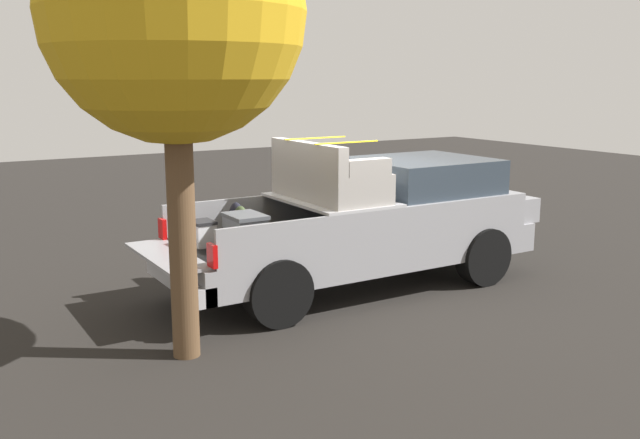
% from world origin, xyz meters
% --- Properties ---
extents(ground_plane, '(40.00, 40.00, 0.00)m').
position_xyz_m(ground_plane, '(0.00, 0.00, 0.00)').
color(ground_plane, black).
extents(pickup_truck, '(6.05, 2.06, 2.23)m').
position_xyz_m(pickup_truck, '(0.36, -0.00, 0.97)').
color(pickup_truck, gray).
rests_on(pickup_truck, ground_plane).
extents(tree_background, '(2.75, 2.75, 5.13)m').
position_xyz_m(tree_background, '(-3.09, -1.19, 3.72)').
color(tree_background, brown).
rests_on(tree_background, ground_plane).
extents(trash_can, '(0.60, 0.60, 0.98)m').
position_xyz_m(trash_can, '(3.46, 1.24, 0.50)').
color(trash_can, '#1E592D').
rests_on(trash_can, ground_plane).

